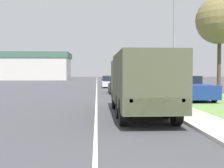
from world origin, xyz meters
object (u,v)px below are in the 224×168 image
car_third_ahead (109,81)px  car_fourth_ahead (107,79)px  lamp_post (171,34)px  military_truck (140,81)px  car_nearest_ahead (118,86)px  pickup_truck (191,88)px  car_second_ahead (109,82)px

car_third_ahead → car_fourth_ahead: 9.29m
lamp_post → car_fourth_ahead: bearing=93.7°
military_truck → car_nearest_ahead: 14.81m
pickup_truck → military_truck: bearing=-123.4°
military_truck → car_nearest_ahead: bearing=89.9°
pickup_truck → lamp_post: lamp_post is taller
pickup_truck → lamp_post: (-2.74, -4.26, 3.58)m
car_second_ahead → car_third_ahead: bearing=87.5°
car_fourth_ahead → pickup_truck: 36.09m
military_truck → pickup_truck: size_ratio=1.41×
car_nearest_ahead → lamp_post: lamp_post is taller
car_third_ahead → pickup_truck: pickup_truck is taller
car_second_ahead → lamp_post: 22.38m
military_truck → car_nearest_ahead: size_ratio=1.72×
lamp_post → pickup_truck: bearing=57.3°
car_third_ahead → lamp_post: lamp_post is taller
car_fourth_ahead → military_truck: bearing=-89.8°
car_second_ahead → pickup_truck: pickup_truck is taller
car_nearest_ahead → car_fourth_ahead: bearing=90.4°
military_truck → car_fourth_ahead: military_truck is taller
car_second_ahead → pickup_truck: (5.63, -17.62, 0.16)m
military_truck → car_third_ahead: bearing=90.2°
car_second_ahead → car_fourth_ahead: size_ratio=0.97×
car_third_ahead → car_fourth_ahead: size_ratio=1.04×
car_fourth_ahead → car_third_ahead: bearing=-89.7°
military_truck → lamp_post: bearing=55.8°
car_nearest_ahead → car_fourth_ahead: (-0.18, 28.73, -0.11)m
car_nearest_ahead → car_second_ahead: size_ratio=1.03×
military_truck → car_nearest_ahead: (0.03, 14.78, -0.92)m
car_second_ahead → military_truck: bearing=-88.9°
car_fourth_ahead → pickup_truck: (5.31, -35.70, 0.22)m
car_nearest_ahead → car_second_ahead: (-0.50, 10.65, -0.05)m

